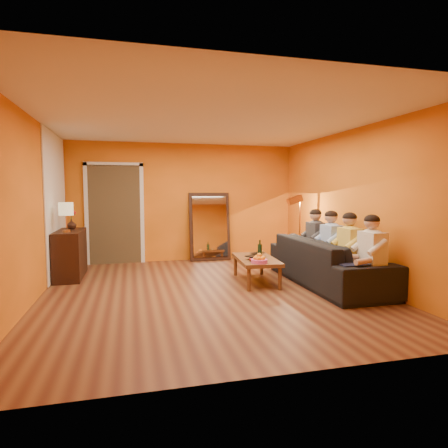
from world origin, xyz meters
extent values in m
cube|color=brown|center=(0.00, 0.00, 0.00)|extent=(5.00, 5.50, 0.00)
cube|color=white|center=(0.00, 0.00, 2.60)|extent=(5.00, 5.50, 0.00)
cube|color=orange|center=(0.00, 2.75, 1.30)|extent=(5.00, 0.00, 2.60)
cube|color=orange|center=(-2.50, 0.00, 1.30)|extent=(0.00, 5.50, 2.60)
cube|color=orange|center=(2.50, 0.00, 1.30)|extent=(0.00, 5.50, 2.60)
cube|color=white|center=(-2.48, 1.75, 1.30)|extent=(0.02, 1.90, 2.58)
cube|color=#3F2D19|center=(-1.50, 2.83, 1.05)|extent=(1.06, 0.30, 2.10)
cube|color=white|center=(-2.07, 2.71, 1.05)|extent=(0.08, 0.06, 2.20)
cube|color=white|center=(-0.93, 2.71, 1.05)|extent=(0.08, 0.06, 2.20)
cube|color=white|center=(-1.50, 2.71, 2.12)|extent=(1.22, 0.06, 0.08)
cube|color=black|center=(0.55, 2.63, 0.76)|extent=(0.92, 0.27, 1.51)
cube|color=white|center=(0.55, 2.59, 0.76)|extent=(0.78, 0.21, 1.35)
cube|color=black|center=(-2.24, 1.55, 0.42)|extent=(0.44, 1.18, 0.85)
imported|color=black|center=(2.00, -0.01, 0.38)|extent=(2.61, 1.02, 0.76)
cylinder|color=black|center=(0.93, 0.34, 0.58)|extent=(0.07, 0.07, 0.31)
imported|color=#B27F3F|center=(1.00, 0.51, 0.47)|extent=(0.12, 0.12, 0.09)
imported|color=black|center=(1.06, 0.74, 0.43)|extent=(0.35, 0.30, 0.02)
imported|color=black|center=(0.70, 0.19, 0.43)|extent=(0.19, 0.24, 0.02)
imported|color=#A21412|center=(0.71, 0.20, 0.45)|extent=(0.27, 0.31, 0.02)
imported|color=black|center=(0.70, 0.18, 0.47)|extent=(0.28, 0.31, 0.02)
imported|color=black|center=(-2.24, 1.80, 0.94)|extent=(0.17, 0.17, 0.18)
camera|label=1|loc=(-1.17, -5.58, 1.55)|focal=30.00mm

